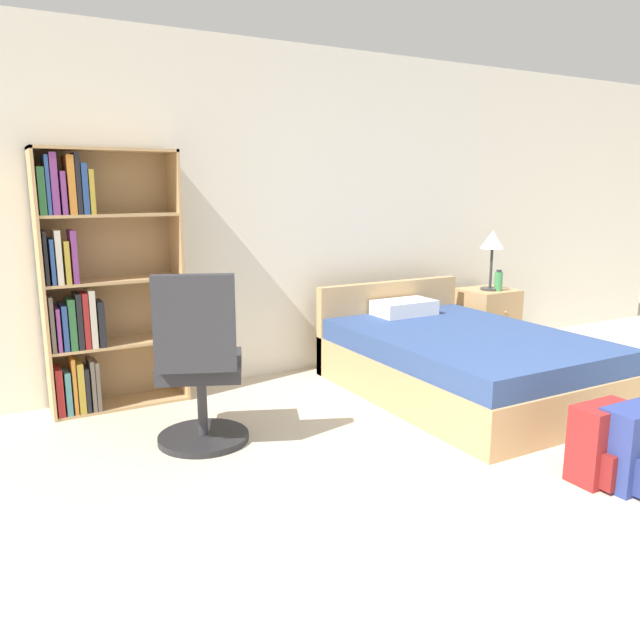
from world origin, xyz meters
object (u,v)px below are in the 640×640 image
at_px(nightstand, 487,320).
at_px(backpack_red, 604,445).
at_px(office_chair, 199,370).
at_px(table_lamp, 492,244).
at_px(backpack_blue, 636,450).
at_px(water_bottle, 498,281).
at_px(bookshelf, 93,284).
at_px(bed, 458,361).

distance_m(nightstand, backpack_red, 2.66).
xyz_separation_m(office_chair, table_lamp, (3.04, 0.81, 0.54)).
xyz_separation_m(table_lamp, backpack_blue, (-1.26, -2.37, -0.81)).
bearing_deg(nightstand, water_bottle, -86.06).
bearing_deg(table_lamp, backpack_red, -120.87).
height_order(bookshelf, backpack_red, bookshelf).
relative_size(bookshelf, office_chair, 1.67).
distance_m(bed, water_bottle, 1.35).
height_order(table_lamp, backpack_red, table_lamp).
bearing_deg(bookshelf, bed, -21.80).
bearing_deg(table_lamp, bed, -143.48).
bearing_deg(backpack_red, backpack_blue, -55.83).
relative_size(bed, nightstand, 3.38).
height_order(bed, backpack_red, bed).
relative_size(bed, backpack_blue, 4.71).
height_order(nightstand, water_bottle, water_bottle).
relative_size(bookshelf, water_bottle, 9.16).
relative_size(bed, office_chair, 1.88).
relative_size(bookshelf, backpack_red, 4.28).
xyz_separation_m(nightstand, table_lamp, (-0.02, -0.03, 0.72)).
distance_m(table_lamp, water_bottle, 0.34).
height_order(office_chair, backpack_blue, office_chair).
relative_size(table_lamp, water_bottle, 2.82).
bearing_deg(office_chair, backpack_red, -40.29).
xyz_separation_m(table_lamp, backpack_red, (-1.35, -2.25, -0.82)).
relative_size(water_bottle, backpack_red, 0.47).
height_order(bed, nightstand, bed).
xyz_separation_m(bed, backpack_red, (-0.30, -1.48, -0.05)).
bearing_deg(water_bottle, bed, -146.88).
height_order(office_chair, nightstand, office_chair).
bearing_deg(water_bottle, office_chair, -166.55).
relative_size(office_chair, table_lamp, 1.95).
bearing_deg(water_bottle, table_lamp, 109.43).
bearing_deg(backpack_blue, bookshelf, 130.39).
bearing_deg(backpack_red, bookshelf, 130.68).
bearing_deg(nightstand, backpack_red, -120.84).
relative_size(bookshelf, bed, 0.89).
relative_size(bed, backpack_red, 4.83).
height_order(nightstand, backpack_blue, nightstand).
xyz_separation_m(bookshelf, backpack_red, (2.10, -2.44, -0.68)).
bearing_deg(backpack_blue, bed, 82.20).
bearing_deg(bed, backpack_red, -101.60).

